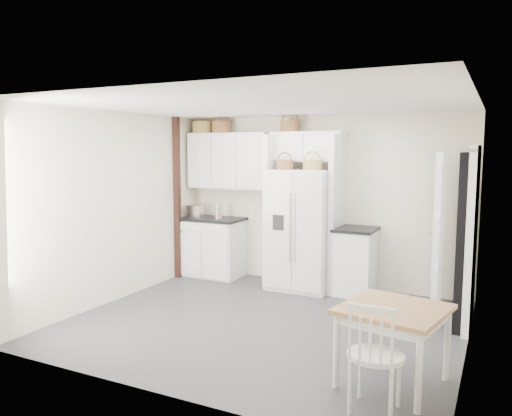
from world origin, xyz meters
The scene contains 27 objects.
floor centered at (0.00, 0.00, 0.00)m, with size 4.50×4.50×0.00m, color #343439.
ceiling centered at (0.00, 0.00, 2.60)m, with size 4.50×4.50×0.00m, color white.
wall_back centered at (0.00, 2.00, 1.30)m, with size 4.50×4.50×0.00m, color silver.
wall_left centered at (-2.25, 0.00, 1.30)m, with size 4.00×4.00×0.00m, color silver.
wall_right centered at (2.25, 0.00, 1.30)m, with size 4.00×4.00×0.00m, color silver.
refrigerator centered at (-0.15, 1.63, 0.89)m, with size 0.93×0.74×1.79m, color silver.
base_cab_left centered at (-1.76, 1.70, 0.46)m, with size 1.00×0.63×0.93m, color silver.
base_cab_right centered at (0.65, 1.70, 0.46)m, with size 0.53×0.63×0.93m, color silver.
dining_table centered at (1.70, -0.93, 0.35)m, with size 0.85×0.85×0.71m, color brown.
windsor_chair centered at (1.67, -1.47, 0.46)m, with size 0.45×0.41×0.93m, color silver.
counter_left centered at (-1.76, 1.70, 0.95)m, with size 1.04×0.67×0.04m, color black.
counter_right centered at (0.65, 1.70, 0.95)m, with size 0.57×0.67×0.04m, color black.
toaster centered at (-2.06, 1.63, 1.07)m, with size 0.29×0.17×0.20m, color silver.
cookbook_red centered at (-1.61, 1.62, 1.08)m, with size 0.03×0.14×0.21m, color #9E2C17.
cookbook_cream centered at (-1.58, 1.62, 1.08)m, with size 0.03×0.15×0.22m, color beige.
basket_upper_a centered at (-2.01, 1.83, 2.45)m, with size 0.34×0.34×0.19m, color brown.
basket_upper_b centered at (-1.64, 1.83, 2.45)m, with size 0.33×0.33×0.19m, color brown.
basket_bridge_a centered at (-0.44, 1.83, 2.43)m, with size 0.30×0.30×0.17m, color brown.
basket_fridge_a centered at (-0.40, 1.53, 1.86)m, with size 0.26×0.26×0.14m, color brown.
basket_fridge_b centered at (0.04, 1.53, 1.86)m, with size 0.27×0.27×0.15m, color brown.
upper_cabinet centered at (-1.50, 1.83, 1.90)m, with size 1.40×0.34×0.90m, color silver.
bridge_cabinet centered at (-0.15, 1.83, 2.12)m, with size 1.12×0.34×0.45m, color silver.
fridge_panel_left centered at (-0.66, 1.70, 1.15)m, with size 0.08×0.60×2.30m, color silver.
fridge_panel_right centered at (0.36, 1.70, 1.15)m, with size 0.08×0.60×2.30m, color silver.
trim_post centered at (-2.20, 1.35, 1.30)m, with size 0.09×0.09×2.60m, color black.
doorway_void centered at (2.16, 1.00, 1.02)m, with size 0.18×0.85×2.05m, color black.
door_slab centered at (1.80, 1.33, 1.02)m, with size 0.80×0.04×2.05m, color white.
Camera 1 is at (2.50, -5.27, 2.08)m, focal length 35.00 mm.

